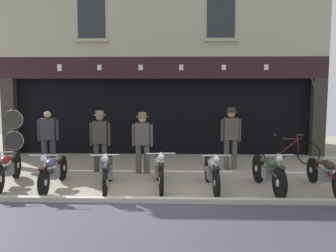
{
  "coord_description": "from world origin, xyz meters",
  "views": [
    {
      "loc": [
        0.61,
        -6.97,
        2.35
      ],
      "look_at": [
        0.29,
        2.77,
        1.26
      ],
      "focal_mm": 38.5,
      "sensor_mm": 36.0,
      "label": 1
    }
  ],
  "objects_px": {
    "motorcycle_far_left": "(8,168)",
    "motorcycle_center_left": "(108,170)",
    "assistant_far_right": "(231,135)",
    "motorcycle_center_right": "(212,171)",
    "motorcycle_right": "(268,171)",
    "tyre_sign_pole": "(14,131)",
    "salesman_right": "(142,140)",
    "advert_board_far": "(262,108)",
    "leaning_bicycle": "(292,152)",
    "motorcycle_center": "(159,169)",
    "motorcycle_far_right": "(326,173)",
    "salesman_left": "(48,138)",
    "motorcycle_left": "(53,170)",
    "advert_board_near": "(226,110)",
    "shopkeeper_center": "(100,138)"
  },
  "relations": [
    {
      "from": "advert_board_far",
      "to": "assistant_far_right",
      "type": "bearing_deg",
      "value": -120.63
    },
    {
      "from": "advert_board_far",
      "to": "tyre_sign_pole",
      "type": "bearing_deg",
      "value": -166.38
    },
    {
      "from": "motorcycle_far_left",
      "to": "salesman_left",
      "type": "height_order",
      "value": "salesman_left"
    },
    {
      "from": "motorcycle_center_left",
      "to": "motorcycle_center_right",
      "type": "height_order",
      "value": "motorcycle_center_left"
    },
    {
      "from": "assistant_far_right",
      "to": "tyre_sign_pole",
      "type": "bearing_deg",
      "value": -5.27
    },
    {
      "from": "shopkeeper_center",
      "to": "assistant_far_right",
      "type": "bearing_deg",
      "value": -174.85
    },
    {
      "from": "motorcycle_right",
      "to": "tyre_sign_pole",
      "type": "height_order",
      "value": "tyre_sign_pole"
    },
    {
      "from": "motorcycle_far_left",
      "to": "leaning_bicycle",
      "type": "xyz_separation_m",
      "value": [
        7.45,
        2.69,
        -0.07
      ]
    },
    {
      "from": "advert_board_near",
      "to": "advert_board_far",
      "type": "xyz_separation_m",
      "value": [
        1.24,
        -0.0,
        0.08
      ]
    },
    {
      "from": "assistant_far_right",
      "to": "leaning_bicycle",
      "type": "xyz_separation_m",
      "value": [
        1.96,
        0.82,
        -0.61
      ]
    },
    {
      "from": "shopkeeper_center",
      "to": "motorcycle_left",
      "type": "bearing_deg",
      "value": 63.97
    },
    {
      "from": "motorcycle_left",
      "to": "motorcycle_center_left",
      "type": "relative_size",
      "value": 0.97
    },
    {
      "from": "motorcycle_center_left",
      "to": "motorcycle_far_right",
      "type": "xyz_separation_m",
      "value": [
        4.93,
        -0.01,
        -0.01
      ]
    },
    {
      "from": "advert_board_near",
      "to": "leaning_bicycle",
      "type": "distance_m",
      "value": 2.63
    },
    {
      "from": "motorcycle_far_right",
      "to": "salesman_left",
      "type": "bearing_deg",
      "value": -15.24
    },
    {
      "from": "salesman_right",
      "to": "advert_board_far",
      "type": "xyz_separation_m",
      "value": [
        3.8,
        2.88,
        0.69
      ]
    },
    {
      "from": "assistant_far_right",
      "to": "advert_board_near",
      "type": "distance_m",
      "value": 2.38
    },
    {
      "from": "salesman_left",
      "to": "assistant_far_right",
      "type": "bearing_deg",
      "value": 177.53
    },
    {
      "from": "motorcycle_center_left",
      "to": "tyre_sign_pole",
      "type": "xyz_separation_m",
      "value": [
        -3.3,
        2.47,
        0.59
      ]
    },
    {
      "from": "motorcycle_far_left",
      "to": "motorcycle_center_left",
      "type": "relative_size",
      "value": 0.98
    },
    {
      "from": "motorcycle_far_left",
      "to": "motorcycle_right",
      "type": "xyz_separation_m",
      "value": [
        6.05,
        -0.17,
        0.01
      ]
    },
    {
      "from": "motorcycle_far_right",
      "to": "advert_board_far",
      "type": "xyz_separation_m",
      "value": [
        -0.47,
        4.36,
        1.2
      ]
    },
    {
      "from": "motorcycle_center_left",
      "to": "motorcycle_right",
      "type": "xyz_separation_m",
      "value": [
        3.65,
        -0.01,
        0.01
      ]
    },
    {
      "from": "motorcycle_center",
      "to": "motorcycle_center_right",
      "type": "xyz_separation_m",
      "value": [
        1.2,
        -0.12,
        -0.01
      ]
    },
    {
      "from": "motorcycle_right",
      "to": "salesman_right",
      "type": "xyz_separation_m",
      "value": [
        -2.99,
        1.48,
        0.48
      ]
    },
    {
      "from": "motorcycle_far_left",
      "to": "salesman_right",
      "type": "height_order",
      "value": "salesman_right"
    },
    {
      "from": "shopkeeper_center",
      "to": "salesman_right",
      "type": "height_order",
      "value": "shopkeeper_center"
    },
    {
      "from": "motorcycle_center_left",
      "to": "advert_board_near",
      "type": "bearing_deg",
      "value": -133.38
    },
    {
      "from": "motorcycle_far_right",
      "to": "leaning_bicycle",
      "type": "xyz_separation_m",
      "value": [
        0.12,
        2.86,
        -0.05
      ]
    },
    {
      "from": "motorcycle_center_left",
      "to": "salesman_left",
      "type": "relative_size",
      "value": 1.23
    },
    {
      "from": "motorcycle_far_left",
      "to": "assistant_far_right",
      "type": "distance_m",
      "value": 5.82
    },
    {
      "from": "shopkeeper_center",
      "to": "leaning_bicycle",
      "type": "height_order",
      "value": "shopkeeper_center"
    },
    {
      "from": "motorcycle_center_right",
      "to": "leaning_bicycle",
      "type": "height_order",
      "value": "motorcycle_center_right"
    },
    {
      "from": "motorcycle_right",
      "to": "motorcycle_center",
      "type": "bearing_deg",
      "value": -10.33
    },
    {
      "from": "motorcycle_center_left",
      "to": "advert_board_near",
      "type": "height_order",
      "value": "advert_board_near"
    },
    {
      "from": "motorcycle_center",
      "to": "salesman_left",
      "type": "bearing_deg",
      "value": -32.01
    },
    {
      "from": "motorcycle_center_right",
      "to": "motorcycle_far_right",
      "type": "bearing_deg",
      "value": 175.87
    },
    {
      "from": "assistant_far_right",
      "to": "leaning_bicycle",
      "type": "relative_size",
      "value": 1.05
    },
    {
      "from": "motorcycle_right",
      "to": "assistant_far_right",
      "type": "height_order",
      "value": "assistant_far_right"
    },
    {
      "from": "motorcycle_center_right",
      "to": "salesman_right",
      "type": "xyz_separation_m",
      "value": [
        -1.73,
        1.45,
        0.5
      ]
    },
    {
      "from": "motorcycle_center",
      "to": "leaning_bicycle",
      "type": "distance_m",
      "value": 4.72
    },
    {
      "from": "motorcycle_center",
      "to": "shopkeeper_center",
      "type": "bearing_deg",
      "value": -47.64
    },
    {
      "from": "motorcycle_left",
      "to": "motorcycle_right",
      "type": "relative_size",
      "value": 0.99
    },
    {
      "from": "motorcycle_center_left",
      "to": "motorcycle_center_right",
      "type": "xyz_separation_m",
      "value": [
        2.38,
        0.02,
        -0.01
      ]
    },
    {
      "from": "shopkeeper_center",
      "to": "leaning_bicycle",
      "type": "relative_size",
      "value": 1.01
    },
    {
      "from": "motorcycle_far_left",
      "to": "motorcycle_center",
      "type": "bearing_deg",
      "value": 170.13
    },
    {
      "from": "motorcycle_far_right",
      "to": "leaning_bicycle",
      "type": "distance_m",
      "value": 2.86
    },
    {
      "from": "motorcycle_center_right",
      "to": "advert_board_far",
      "type": "relative_size",
      "value": 2.19
    },
    {
      "from": "motorcycle_center",
      "to": "motorcycle_right",
      "type": "distance_m",
      "value": 2.47
    },
    {
      "from": "motorcycle_left",
      "to": "motorcycle_right",
      "type": "height_order",
      "value": "motorcycle_right"
    }
  ]
}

